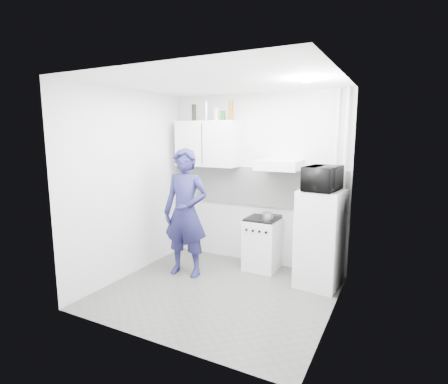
% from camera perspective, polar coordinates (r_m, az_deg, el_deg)
% --- Properties ---
extents(floor, '(2.80, 2.80, 0.00)m').
position_cam_1_polar(floor, '(4.66, -1.06, -15.97)').
color(floor, '#51524F').
rests_on(floor, ground).
extents(ceiling, '(2.80, 2.80, 0.00)m').
position_cam_1_polar(ceiling, '(4.25, -1.17, 17.58)').
color(ceiling, white).
rests_on(ceiling, wall_back).
extents(wall_back, '(2.80, 0.00, 2.80)m').
position_cam_1_polar(wall_back, '(5.38, 5.24, 1.94)').
color(wall_back, silver).
rests_on(wall_back, floor).
extents(wall_left, '(0.00, 2.60, 2.60)m').
position_cam_1_polar(wall_left, '(5.08, -15.15, 1.20)').
color(wall_left, silver).
rests_on(wall_left, floor).
extents(wall_right, '(0.00, 2.60, 2.60)m').
position_cam_1_polar(wall_right, '(3.81, 17.73, -1.56)').
color(wall_right, silver).
rests_on(wall_right, floor).
extents(person, '(0.71, 0.51, 1.81)m').
position_cam_1_polar(person, '(4.96, -6.30, -3.37)').
color(person, '#1E1D4B').
rests_on(person, floor).
extents(stove, '(0.47, 0.47, 0.75)m').
position_cam_1_polar(stove, '(5.28, 6.23, -8.49)').
color(stove, white).
rests_on(stove, floor).
extents(fridge, '(0.59, 0.59, 1.29)m').
position_cam_1_polar(fridge, '(4.77, 15.38, -7.41)').
color(fridge, white).
rests_on(fridge, floor).
extents(stove_top, '(0.45, 0.45, 0.03)m').
position_cam_1_polar(stove_top, '(5.18, 6.31, -4.36)').
color(stove_top, black).
rests_on(stove_top, stove).
extents(saucepan, '(0.16, 0.16, 0.09)m').
position_cam_1_polar(saucepan, '(5.12, 7.12, -3.86)').
color(saucepan, silver).
rests_on(saucepan, stove_top).
extents(microwave, '(0.60, 0.44, 0.31)m').
position_cam_1_polar(microwave, '(4.61, 15.81, 2.16)').
color(microwave, black).
rests_on(microwave, fridge).
extents(bottle_b, '(0.07, 0.07, 0.26)m').
position_cam_1_polar(bottle_b, '(5.65, -4.91, 12.76)').
color(bottle_b, black).
rests_on(bottle_b, upper_cabinet).
extents(bottle_d, '(0.07, 0.07, 0.29)m').
position_cam_1_polar(bottle_d, '(5.54, -2.94, 13.00)').
color(bottle_d, silver).
rests_on(bottle_d, upper_cabinet).
extents(canister_a, '(0.08, 0.08, 0.19)m').
position_cam_1_polar(canister_a, '(5.44, -1.25, 12.55)').
color(canister_a, '#B2B7BC').
rests_on(canister_a, upper_cabinet).
extents(canister_b, '(0.08, 0.08, 0.14)m').
position_cam_1_polar(canister_b, '(5.39, -0.15, 12.34)').
color(canister_b, '#144C1E').
rests_on(canister_b, upper_cabinet).
extents(bottle_e, '(0.07, 0.07, 0.29)m').
position_cam_1_polar(bottle_e, '(5.33, 1.14, 13.18)').
color(bottle_e, brown).
rests_on(bottle_e, upper_cabinet).
extents(upper_cabinet, '(1.00, 0.35, 0.70)m').
position_cam_1_polar(upper_cabinet, '(5.51, -2.68, 7.88)').
color(upper_cabinet, white).
rests_on(upper_cabinet, wall_back).
extents(range_hood, '(0.60, 0.50, 0.14)m').
position_cam_1_polar(range_hood, '(4.97, 9.01, 4.37)').
color(range_hood, white).
rests_on(range_hood, wall_back).
extents(backsplash, '(2.74, 0.03, 0.60)m').
position_cam_1_polar(backsplash, '(5.39, 5.16, 0.87)').
color(backsplash, white).
rests_on(backsplash, wall_back).
extents(pipe_a, '(0.05, 0.05, 2.60)m').
position_cam_1_polar(pipe_a, '(4.97, 18.90, 0.85)').
color(pipe_a, white).
rests_on(pipe_a, floor).
extents(pipe_b, '(0.04, 0.04, 2.60)m').
position_cam_1_polar(pipe_b, '(4.99, 17.54, 0.95)').
color(pipe_b, white).
rests_on(pipe_b, floor).
extents(ceiling_spot_fixture, '(0.10, 0.10, 0.02)m').
position_cam_1_polar(ceiling_spot_fixture, '(4.07, 13.36, 17.28)').
color(ceiling_spot_fixture, white).
rests_on(ceiling_spot_fixture, ceiling).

